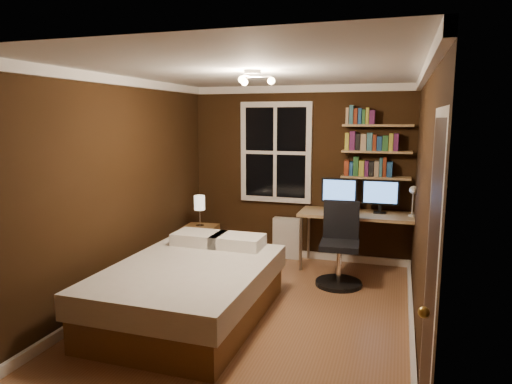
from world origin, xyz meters
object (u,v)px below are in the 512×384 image
(bedside_lamp, at_px, (200,211))
(desk, at_px, (361,218))
(office_chair, at_px, (340,253))
(desk_lamp, at_px, (413,201))
(monitor_right, at_px, (380,197))
(bed, at_px, (190,290))
(monitor_left, at_px, (339,194))
(nightstand, at_px, (200,245))
(radiator, at_px, (287,238))

(bedside_lamp, relative_size, desk, 0.26)
(bedside_lamp, relative_size, office_chair, 0.42)
(desk_lamp, bearing_deg, monitor_right, 159.21)
(bed, bearing_deg, monitor_left, 60.97)
(bed, relative_size, office_chair, 2.03)
(nightstand, bearing_deg, office_chair, -9.61)
(radiator, height_order, office_chair, office_chair)
(bed, xyz_separation_m, monitor_left, (1.22, 2.16, 0.71))
(radiator, distance_m, monitor_right, 1.50)
(bed, distance_m, nightstand, 1.75)
(bedside_lamp, bearing_deg, monitor_right, 12.51)
(bedside_lamp, relative_size, monitor_left, 0.90)
(radiator, bearing_deg, bed, -101.23)
(bedside_lamp, height_order, radiator, bedside_lamp)
(nightstand, distance_m, bedside_lamp, 0.49)
(nightstand, bearing_deg, desk, 7.48)
(radiator, xyz_separation_m, desk_lamp, (1.72, -0.29, 0.71))
(bedside_lamp, relative_size, monitor_right, 0.90)
(nightstand, height_order, desk, desk)
(bed, distance_m, radiator, 2.34)
(office_chair, bearing_deg, bed, -136.42)
(bed, xyz_separation_m, monitor_right, (1.77, 2.16, 0.71))
(bed, relative_size, nightstand, 3.79)
(nightstand, distance_m, monitor_left, 2.06)
(bedside_lamp, height_order, desk_lamp, desk_lamp)
(radiator, distance_m, office_chair, 1.23)
(monitor_right, bearing_deg, monitor_left, 180.00)
(monitor_left, bearing_deg, nightstand, -163.96)
(radiator, bearing_deg, office_chair, -44.16)
(desk, height_order, desk_lamp, desk_lamp)
(monitor_right, xyz_separation_m, desk_lamp, (0.41, -0.16, -0.01))
(monitor_left, bearing_deg, monitor_right, 0.00)
(nightstand, relative_size, desk, 0.33)
(nightstand, xyz_separation_m, desk, (2.17, 0.45, 0.45))
(office_chair, bearing_deg, desk_lamp, 30.09)
(desk, height_order, monitor_left, monitor_left)
(bedside_lamp, bearing_deg, office_chair, -5.38)
(nightstand, height_order, bedside_lamp, bedside_lamp)
(bed, relative_size, monitor_left, 4.31)
(bedside_lamp, bearing_deg, desk, 11.71)
(monitor_left, xyz_separation_m, office_chair, (0.12, -0.72, -0.62))
(bed, xyz_separation_m, bedside_lamp, (-0.63, 1.63, 0.47))
(desk, xyz_separation_m, monitor_right, (0.23, 0.08, 0.29))
(bed, bearing_deg, radiator, 79.16)
(desk, bearing_deg, monitor_right, 19.85)
(monitor_right, relative_size, office_chair, 0.47)
(bedside_lamp, height_order, monitor_right, monitor_right)
(bedside_lamp, distance_m, monitor_left, 1.94)
(radiator, bearing_deg, desk_lamp, -9.67)
(bedside_lamp, xyz_separation_m, desk_lamp, (2.81, 0.38, 0.24))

